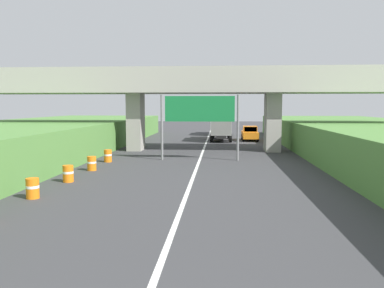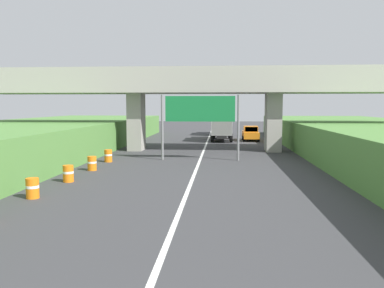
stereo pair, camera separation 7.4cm
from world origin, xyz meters
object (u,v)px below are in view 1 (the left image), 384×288
Objects in this scene: overhead_highway_sign at (200,113)px; construction_barrel_2 at (33,188)px; construction_barrel_4 at (92,163)px; car_orange at (250,133)px; construction_barrel_3 at (68,174)px; truck_silver at (222,121)px; truck_yellow at (221,124)px; construction_barrel_5 at (108,156)px.

overhead_highway_sign is 14.75m from construction_barrel_2.
construction_barrel_2 is 1.00× the size of construction_barrel_4.
construction_barrel_3 is (-11.61, -25.93, -0.40)m from car_orange.
construction_barrel_2 is 3.75m from construction_barrel_3.
construction_barrel_2 and construction_barrel_3 have the same top height.
car_orange is at bearing 62.44° from construction_barrel_4.
overhead_highway_sign is at bearing 38.75° from construction_barrel_4.
overhead_highway_sign is 11.59m from construction_barrel_3.
overhead_highway_sign is 0.81× the size of truck_silver.
truck_yellow is (1.64, 16.88, -1.64)m from overhead_highway_sign.
construction_barrel_5 is (-11.63, -18.42, -0.40)m from car_orange.
truck_yellow is at bearing 84.46° from overhead_highway_sign.
overhead_highway_sign is at bearing -106.53° from car_orange.
truck_yellow is 1.00× the size of truck_silver.
overhead_highway_sign is 6.53× the size of construction_barrel_5.
truck_yellow is 8.11× the size of construction_barrel_3.
car_orange reaches higher than construction_barrel_2.
construction_barrel_4 is 3.75m from construction_barrel_5.
overhead_highway_sign is at bearing 12.83° from construction_barrel_5.
construction_barrel_3 is (-8.33, -35.30, -1.47)m from truck_silver.
construction_barrel_2 is at bearing -117.75° from overhead_highway_sign.
truck_silver reaches higher than construction_barrel_4.
construction_barrel_4 is (-11.57, -22.17, -0.40)m from car_orange.
truck_yellow is 8.11× the size of construction_barrel_4.
construction_barrel_4 is at bearing -141.25° from overhead_highway_sign.
truck_yellow is 23.65m from construction_barrel_4.
construction_barrel_4 is 1.00× the size of construction_barrel_5.
truck_yellow reaches higher than construction_barrel_2.
truck_yellow is at bearing 65.85° from construction_barrel_5.
truck_yellow is 3.55m from car_orange.
construction_barrel_4 is at bearing -117.56° from car_orange.
construction_barrel_4 is at bearing -89.14° from construction_barrel_5.
overhead_highway_sign reaches higher than car_orange.
truck_yellow is at bearing -179.38° from car_orange.
construction_barrel_2 is 11.26m from construction_barrel_5.
truck_silver is (0.10, 9.42, 0.00)m from truck_yellow.
car_orange is (5.02, 16.92, -2.72)m from overhead_highway_sign.
overhead_highway_sign is 26.40m from truck_silver.
overhead_highway_sign is 1.43× the size of car_orange.
car_orange is 21.79m from construction_barrel_5.
truck_silver is 32.66m from construction_barrel_4.
overhead_highway_sign reaches higher than construction_barrel_4.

